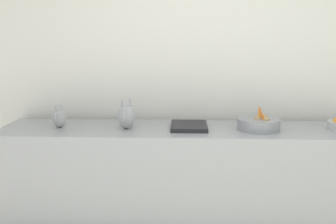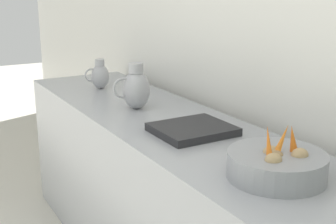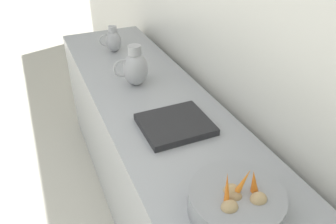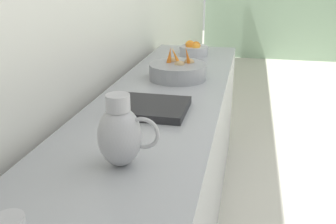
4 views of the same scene
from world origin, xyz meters
TOP-DOWN VIEW (x-y plane):
  - tile_wall_left at (-1.95, 0.24)m, footprint 0.10×9.04m
  - prep_counter at (-1.52, -0.26)m, footprint 0.65×3.19m
  - vegetable_colander at (-1.49, 0.30)m, footprint 0.35×0.35m
  - metal_pitcher_tall at (-1.48, -0.79)m, footprint 0.21×0.15m
  - metal_pitcher_short at (-1.50, -1.36)m, footprint 0.16×0.11m
  - counter_sink_basin at (-1.51, -0.27)m, footprint 0.34×0.30m

SIDE VIEW (x-z plane):
  - prep_counter at x=-1.52m, z-range 0.00..0.91m
  - counter_sink_basin at x=-1.51m, z-range 0.91..0.94m
  - vegetable_colander at x=-1.49m, z-range 0.86..1.06m
  - metal_pitcher_short at x=-1.50m, z-range 0.90..1.09m
  - metal_pitcher_tall at x=-1.48m, z-range 0.90..1.15m
  - tile_wall_left at x=-1.95m, z-range 0.00..3.00m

